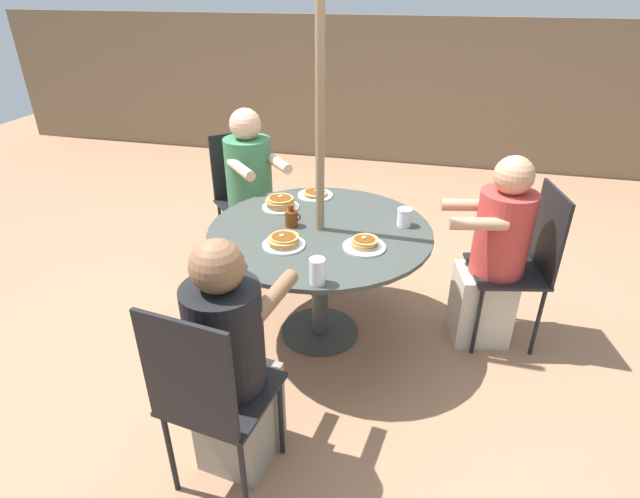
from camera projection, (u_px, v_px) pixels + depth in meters
ground_plane at (320, 332)px, 3.17m from camera, size 12.00×12.00×0.00m
back_fence at (392, 93)px, 5.75m from camera, size 10.00×0.06×1.63m
patio_table at (320, 246)px, 2.87m from camera, size 1.27×1.27×0.73m
umbrella_pole at (320, 142)px, 2.58m from camera, size 0.05×0.05×2.46m
patio_chair_north at (243, 190)px, 3.80m from camera, size 0.58×0.58×0.98m
diner_north at (252, 198)px, 3.66m from camera, size 0.58×0.58×1.20m
patio_chair_east at (209, 393)px, 1.94m from camera, size 0.46×0.46×0.98m
diner_east at (232, 368)px, 2.09m from camera, size 0.37×0.54×1.15m
patio_chair_south at (524, 259)px, 2.87m from camera, size 0.48×0.48×0.98m
diner_south at (493, 260)px, 2.88m from camera, size 0.52×0.39×1.16m
pancake_plate_a at (284, 242)px, 2.63m from camera, size 0.23×0.23×0.07m
pancake_plate_b at (364, 244)px, 2.61m from camera, size 0.23×0.23×0.06m
pancake_plate_c at (280, 203)px, 3.06m from camera, size 0.23×0.23×0.08m
pancake_plate_d at (315, 194)px, 3.24m from camera, size 0.23×0.23×0.04m
syrup_bottle at (291, 218)px, 2.83m from camera, size 0.09×0.08×0.13m
coffee_cup at (404, 217)px, 2.83m from camera, size 0.08×0.08×0.10m
drinking_glass_a at (317, 271)px, 2.28m from camera, size 0.07×0.07×0.13m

